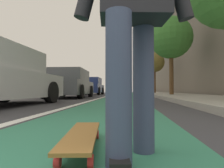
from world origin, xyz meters
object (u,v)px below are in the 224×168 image
skateboard (82,136)px  street_tree_far (155,63)px  skater_person (133,1)px  parked_car_mid (70,84)px  parked_car_far (91,87)px  street_tree_mid (171,38)px  traffic_light (112,68)px

skateboard → street_tree_far: size_ratio=0.20×
skater_person → parked_car_mid: (8.92, 3.18, -0.21)m
skateboard → parked_car_far: size_ratio=0.21×
parked_car_far → street_tree_far: street_tree_far is taller
parked_car_mid → street_tree_mid: bearing=-70.8°
parked_car_mid → street_tree_far: street_tree_far is taller
parked_car_far → street_tree_far: 7.10m
traffic_light → street_tree_far: size_ratio=1.00×
parked_car_far → street_tree_far: size_ratio=0.95×
skateboard → street_tree_far: street_tree_far is taller
parked_car_mid → traffic_light: bearing=-6.5°
parked_car_far → traffic_light: size_ratio=0.95×
parked_car_mid → parked_car_far: parked_car_mid is taller
skater_person → parked_car_far: (15.55, 3.35, -0.22)m
skateboard → parked_car_far: bearing=11.0°
parked_car_far → skateboard: bearing=-169.0°
skateboard → traffic_light: traffic_light is taller
skateboard → traffic_light: (20.13, 1.53, 2.85)m
parked_car_mid → traffic_light: traffic_light is taller
street_tree_far → traffic_light: bearing=68.9°
traffic_light → skateboard: bearing=-175.7°
skater_person → traffic_light: (20.28, 1.88, 2.00)m
skater_person → street_tree_far: bearing=-7.9°
parked_car_mid → parked_car_far: 6.64m
skater_person → traffic_light: 20.46m
skateboard → street_tree_mid: 11.71m
parked_car_far → street_tree_mid: size_ratio=0.81×
street_tree_mid → street_tree_far: street_tree_mid is taller
parked_car_mid → parked_car_far: size_ratio=1.11×
street_tree_mid → parked_car_mid: bearing=109.2°
traffic_light → skater_person: bearing=-174.7°
traffic_light → street_tree_mid: (-9.36, -4.46, 0.70)m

